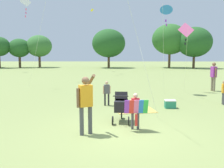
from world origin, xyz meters
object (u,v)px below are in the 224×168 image
Objects in this scene: stroller at (121,104)px; cooler_box at (170,104)px; person_kid_running at (224,90)px; picnic_blanket at (135,110)px; kite_blue_high at (27,7)px; kite_orange_delta at (166,10)px; person_adult_flyer at (86,100)px; kite_green_novelty at (186,32)px; person_sitting_far at (214,74)px; child_with_butterfly_kite at (135,108)px; person_red_shirt at (107,91)px.

stroller is 2.44× the size of cooler_box.
cooler_box is (-2.54, -0.78, -0.47)m from person_kid_running.
kite_blue_high is at bearing 134.59° from picnic_blanket.
person_kid_running is at bearing -57.38° from kite_orange_delta.
kite_blue_high reaches higher than kite_orange_delta.
kite_blue_high reaches higher than person_adult_flyer.
kite_orange_delta is (3.63, 7.52, 3.65)m from person_adult_flyer.
kite_green_novelty is 2.63× the size of picnic_blanket.
stroller is at bearing -147.69° from person_kid_running.
person_sitting_far is 7.41m from picnic_blanket.
person_kid_running is 0.70× the size of picnic_blanket.
stroller is at bearing 115.50° from child_with_butterfly_kite.
child_with_butterfly_kite is at bearing -138.00° from person_kid_running.
stroller is 2.72m from person_red_shirt.
cooler_box is at bearing -97.04° from kite_orange_delta.
person_kid_running reaches higher than picnic_blanket.
kite_orange_delta is at bearing 72.73° from child_with_butterfly_kite.
person_adult_flyer reaches higher than child_with_butterfly_kite.
person_red_shirt is at bearing 141.60° from picnic_blanket.
person_adult_flyer is 0.29× the size of kite_blue_high.
person_kid_running is 2.43× the size of cooler_box.
person_sitting_far is (6.29, 4.33, 0.39)m from person_red_shirt.
child_with_butterfly_kite is 2.49× the size of cooler_box.
picnic_blanket is (0.18, 2.58, -0.66)m from child_with_butterfly_kite.
kite_green_novelty is 3.75× the size of person_kid_running.
stroller is at bearing -54.53° from kite_blue_high.
person_adult_flyer is 11.70m from kite_blue_high.
kite_blue_high reaches higher than person_kid_running.
person_kid_running is at bearing 37.20° from person_adult_flyer.
kite_orange_delta is 3.18× the size of picnic_blanket.
stroller is at bearing -119.95° from kite_green_novelty.
stroller is 3.05m from cooler_box.
kite_orange_delta reaches higher than person_kid_running.
kite_orange_delta reaches higher than child_with_butterfly_kite.
cooler_box is at bearing -163.04° from person_kid_running.
kite_green_novelty is (3.89, 6.75, 2.91)m from stroller.
kite_blue_high is at bearing 125.47° from stroller.
person_red_shirt is (-3.18, -3.49, -4.01)m from kite_orange_delta.
person_adult_flyer reaches higher than stroller.
child_with_butterfly_kite is 8.85m from kite_green_novelty.
child_with_butterfly_kite is 1.02× the size of stroller.
kite_green_novelty reaches higher than child_with_butterfly_kite.
stroller is (-0.42, 0.87, -0.06)m from child_with_butterfly_kite.
person_red_shirt is at bearing -145.44° from person_sitting_far.
kite_blue_high is at bearing 124.61° from child_with_butterfly_kite.
picnic_blanket is at bearing -38.40° from person_red_shirt.
kite_blue_high is at bearing 170.71° from kite_green_novelty.
cooler_box reaches higher than picnic_blanket.
person_adult_flyer reaches higher than person_red_shirt.
picnic_blanket is (-5.10, -5.27, -1.02)m from person_sitting_far.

